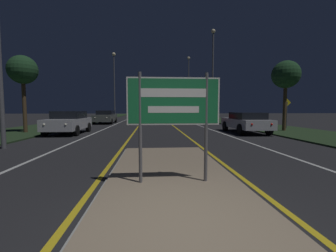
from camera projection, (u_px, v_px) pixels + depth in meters
The scene contains 22 objects.
ground_plane at pixel (188, 237), 2.80m from camera, with size 160.00×160.00×0.00m, color #232326.
median_island at pixel (173, 184), 4.65m from camera, with size 2.91×8.29×0.10m.
verge_left at pixel (59, 125), 21.98m from camera, with size 5.00×100.00×0.08m.
verge_right at pixel (247, 124), 23.39m from camera, with size 5.00×100.00×0.08m.
centre_line_yellow_left at pixel (142, 122), 27.54m from camera, with size 0.12×70.00×0.01m.
centre_line_yellow_right at pixel (168, 122), 27.78m from camera, with size 0.12×70.00×0.01m.
lane_line_white_left at pixel (120, 122), 27.35m from camera, with size 0.12×70.00×0.01m.
lane_line_white_right at pixel (189, 122), 27.97m from camera, with size 0.12×70.00×0.01m.
edge_line_white_left at pixel (95, 122), 27.12m from camera, with size 0.10×70.00×0.01m.
edge_line_white_right at pixel (212, 122), 28.20m from camera, with size 0.10×70.00×0.01m.
highway_sign at pixel (174, 106), 4.52m from camera, with size 1.87×0.07×2.23m.
streetlight_left_far at pixel (114, 75), 37.39m from camera, with size 0.59×0.59×10.96m.
streetlight_right_near at pixel (213, 68), 24.48m from camera, with size 0.46×0.46×10.21m.
streetlight_right_far at pixel (189, 80), 40.80m from camera, with size 0.51×0.51×11.06m.
car_receding_0 at pixel (246, 122), 15.07m from camera, with size 2.04×4.60×1.38m.
car_receding_1 at pixel (181, 116), 24.94m from camera, with size 2.04×4.70×1.59m.
car_receding_2 at pixel (172, 115), 33.45m from camera, with size 2.01×4.76×1.44m.
car_approaching_0 at pixel (69, 122), 14.56m from camera, with size 2.02×4.18×1.47m.
car_approaching_1 at pixel (106, 117), 24.95m from camera, with size 2.02×4.70×1.44m.
warning_sign at pixel (287, 111), 17.73m from camera, with size 0.60×0.06×2.33m.
roadside_palm_left at pixel (23, 71), 14.49m from camera, with size 1.82×1.82×4.97m.
roadside_palm_right at pixel (286, 75), 15.66m from camera, with size 1.91×1.91×4.89m.
Camera 1 is at (-0.45, -2.66, 1.60)m, focal length 24.00 mm.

